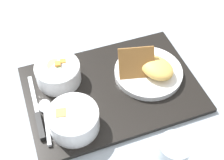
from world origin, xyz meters
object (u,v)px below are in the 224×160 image
Objects in this scene: plate_main at (149,70)px; glass_water at (172,156)px; knife at (38,118)px; bowl_salad at (58,72)px; spoon at (46,113)px; bowl_soup at (73,119)px.

glass_water is at bearing -95.31° from plate_main.
plate_main is 0.31m from knife.
knife is (-0.30, -0.08, -0.01)m from plate_main.
bowl_salad is at bearing 127.06° from glass_water.
plate_main is 0.29m from spoon.
spoon is (-0.06, 0.05, -0.03)m from bowl_soup.
bowl_soup is at bearing -150.93° from plate_main.
bowl_salad is 0.58× the size of knife.
plate_main is at bearing -77.75° from spoon.
bowl_soup is (0.02, -0.15, 0.00)m from bowl_salad.
spoon is at bearing 144.93° from glass_water.
plate_main is (0.22, 0.12, -0.01)m from bowl_soup.
glass_water reaches higher than bowl_soup.
bowl_salad reaches higher than spoon.
glass_water reaches higher than spoon.
plate_main is at bearing 29.07° from bowl_soup.
bowl_salad is at bearing -34.90° from knife.
bowl_salad is 0.65× the size of plate_main.
plate_main reaches higher than spoon.
bowl_soup reaches higher than spoon.
glass_water reaches higher than knife.
bowl_soup is at bearing -128.85° from spoon.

